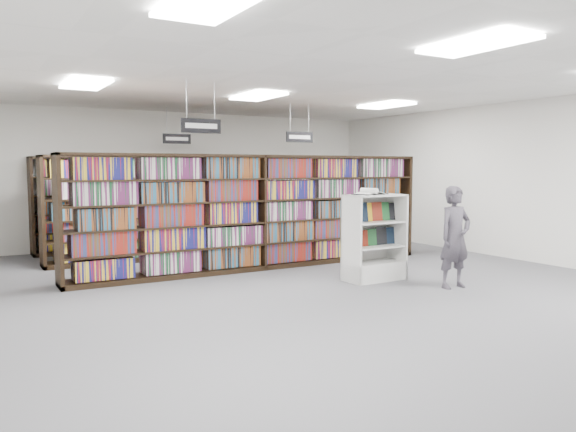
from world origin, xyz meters
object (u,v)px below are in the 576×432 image
open_book (370,193)px  shopper (455,237)px  endcap_display (373,251)px  bookshelf_row_near (258,212)px

open_book → shopper: size_ratio=0.42×
endcap_display → shopper: bearing=-59.8°
bookshelf_row_near → open_book: bearing=-61.4°
bookshelf_row_near → shopper: size_ratio=4.41×
endcap_display → open_book: 0.98m
endcap_display → bookshelf_row_near: bearing=119.8°
endcap_display → shopper: (0.70, -1.13, 0.31)m
shopper → open_book: bearing=129.1°
bookshelf_row_near → open_book: bookshelf_row_near is taller
endcap_display → open_book: bearing=-167.4°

